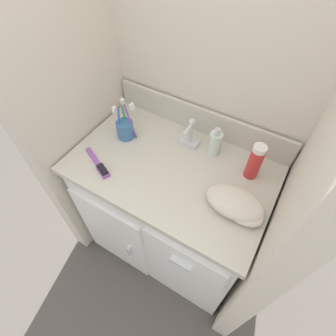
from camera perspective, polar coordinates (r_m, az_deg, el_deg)
The scene contains 12 objects.
ground_plane at distance 1.83m, azimuth 0.46°, elevation -15.62°, with size 6.00×6.00×0.00m, color #4C4742.
wall_back at distance 1.17m, azimuth 9.58°, elevation 20.83°, with size 1.07×0.08×2.20m, color beige.
wall_left at distance 1.20m, azimuth -21.06°, elevation 19.13°, with size 0.08×0.64×2.20m, color beige.
wall_right at distance 0.86m, azimuth 30.44°, elevation 0.04°, with size 0.08×0.64×2.20m, color beige.
vanity at distance 1.46m, azimuth 0.44°, elevation -9.27°, with size 0.89×0.57×0.79m.
backsplash at distance 1.26m, azimuth 7.02°, elevation 10.36°, with size 0.89×0.02×0.13m.
sink_faucet at distance 1.20m, azimuth 4.71°, elevation 6.96°, with size 0.09×0.09×0.14m.
toothbrush_cup at distance 1.25m, azimuth -9.31°, elevation 8.50°, with size 0.10×0.09×0.20m.
soap_dispenser at distance 1.17m, azimuth 10.20°, elevation 5.35°, with size 0.06×0.06×0.15m.
shaving_cream_can at distance 1.10m, azimuth 18.39°, elevation 1.29°, with size 0.06×0.06×0.17m.
hairbrush at distance 1.17m, azimuth -14.68°, elevation 0.45°, with size 0.19×0.11×0.03m.
hand_towel at distance 1.03m, azimuth 14.81°, elevation -7.75°, with size 0.23×0.14×0.07m.
Camera 1 is at (0.36, -0.63, 1.68)m, focal length 28.00 mm.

